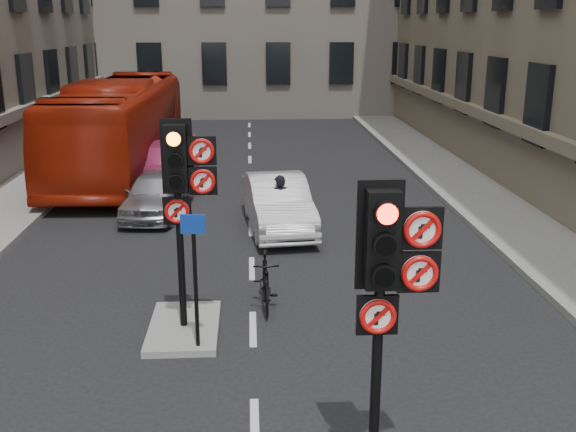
{
  "coord_description": "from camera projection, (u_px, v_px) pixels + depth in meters",
  "views": [
    {
      "loc": [
        -0.01,
        -5.82,
        5.22
      ],
      "look_at": [
        0.51,
        3.15,
        2.6
      ],
      "focal_mm": 42.0,
      "sensor_mm": 36.0,
      "label": 1
    }
  ],
  "objects": [
    {
      "name": "bus_red",
      "position": [
        121.0,
        127.0,
        23.54
      ],
      "size": [
        3.07,
        11.86,
        3.28
      ],
      "primitive_type": "imported",
      "rotation": [
        0.0,
        0.0,
        -0.03
      ],
      "color": "#981C0B",
      "rests_on": "ground"
    },
    {
      "name": "info_sign",
      "position": [
        195.0,
        262.0,
        10.56
      ],
      "size": [
        0.39,
        0.13,
        2.24
      ],
      "rotation": [
        0.0,
        0.0,
        -0.1
      ],
      "color": "black",
      "rests_on": "centre_island"
    },
    {
      "name": "car_silver",
      "position": [
        155.0,
        194.0,
        18.58
      ],
      "size": [
        1.76,
        3.71,
        1.22
      ],
      "primitive_type": "imported",
      "rotation": [
        0.0,
        0.0,
        -0.09
      ],
      "color": "#929398",
      "rests_on": "ground"
    },
    {
      "name": "signal_near",
      "position": [
        388.0,
        271.0,
        7.35
      ],
      "size": [
        0.91,
        0.4,
        3.58
      ],
      "color": "black",
      "rests_on": "ground"
    },
    {
      "name": "centre_island",
      "position": [
        184.0,
        327.0,
        11.75
      ],
      "size": [
        1.2,
        2.0,
        0.12
      ],
      "primitive_type": "cube",
      "color": "gray",
      "rests_on": "ground"
    },
    {
      "name": "motorcyclist",
      "position": [
        279.0,
        205.0,
        16.92
      ],
      "size": [
        0.57,
        0.38,
        1.53
      ],
      "primitive_type": "imported",
      "rotation": [
        0.0,
        0.0,
        3.17
      ],
      "color": "black",
      "rests_on": "ground"
    },
    {
      "name": "motorcycle",
      "position": [
        265.0,
        281.0,
        12.67
      ],
      "size": [
        0.5,
        1.68,
        1.0
      ],
      "primitive_type": "imported",
      "rotation": [
        0.0,
        0.0,
        0.02
      ],
      "color": "black",
      "rests_on": "ground"
    },
    {
      "name": "car_white",
      "position": [
        278.0,
        203.0,
        17.32
      ],
      "size": [
        1.88,
        4.31,
        1.38
      ],
      "primitive_type": "imported",
      "rotation": [
        0.0,
        0.0,
        0.1
      ],
      "color": "silver",
      "rests_on": "ground"
    },
    {
      "name": "pavement_right",
      "position": [
        507.0,
        210.0,
        18.92
      ],
      "size": [
        3.0,
        50.0,
        0.16
      ],
      "primitive_type": "cube",
      "color": "gray",
      "rests_on": "ground"
    },
    {
      "name": "car_pink",
      "position": [
        166.0,
        166.0,
        21.69
      ],
      "size": [
        2.06,
        4.87,
        1.4
      ],
      "primitive_type": "imported",
      "rotation": [
        0.0,
        0.0,
        0.02
      ],
      "color": "#C13871",
      "rests_on": "ground"
    },
    {
      "name": "signal_far",
      "position": [
        182.0,
        180.0,
        11.01
      ],
      "size": [
        0.91,
        0.4,
        3.58
      ],
      "color": "black",
      "rests_on": "centre_island"
    }
  ]
}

